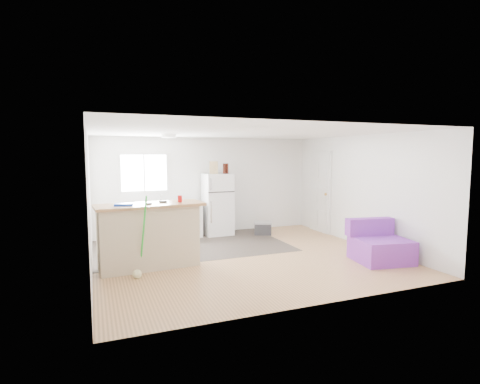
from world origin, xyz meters
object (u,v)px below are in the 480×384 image
cardboard_box (214,168)px  purple_seat (379,246)px  cleaner_jug (189,257)px  mop (139,263)px  bottle_left (224,169)px  peninsula (149,235)px  red_cup (180,199)px  kitchen_cabinets (162,221)px  blue_tray (124,204)px  refrigerator (217,204)px  bottle_right (227,168)px  cooler (263,228)px

cardboard_box → purple_seat: bearing=-56.6°
cardboard_box → cleaner_jug: bearing=-118.0°
mop → bottle_left: 3.77m
peninsula → red_cup: bearing=-2.8°
kitchen_cabinets → cleaner_jug: bearing=-88.2°
blue_tray → red_cup: bearing=5.9°
red_cup → refrigerator: bearing=56.6°
kitchen_cabinets → bottle_right: 2.01m
purple_seat → cleaner_jug: 3.53m
bottle_left → refrigerator: bearing=155.8°
blue_tray → bottle_right: size_ratio=1.20×
refrigerator → bottle_right: bearing=-8.9°
purple_seat → blue_tray: size_ratio=3.54×
cooler → purple_seat: bearing=-47.3°
purple_seat → bottle_left: bearing=130.2°
refrigerator → cardboard_box: cardboard_box is taller
bottle_left → bottle_right: bearing=24.5°
cooler → bottle_right: 1.72m
peninsula → bottle_right: 3.24m
peninsula → blue_tray: 0.71m
kitchen_cabinets → peninsula: size_ratio=1.01×
refrigerator → cooler: size_ratio=2.98×
cleaner_jug → cardboard_box: cardboard_box is taller
peninsula → purple_seat: peninsula is taller
bottle_right → refrigerator: bearing=172.2°
blue_tray → peninsula: bearing=11.6°
kitchen_cabinets → purple_seat: kitchen_cabinets is taller
bottle_right → cooler: bearing=-26.9°
red_cup → cardboard_box: size_ratio=0.40×
kitchen_cabinets → cardboard_box: cardboard_box is taller
kitchen_cabinets → cardboard_box: size_ratio=6.35×
peninsula → mop: mop is taller
mop → bottle_left: bottle_left is taller
purple_seat → mop: (-4.28, 0.69, -0.05)m
cooler → red_cup: 3.15m
refrigerator → purple_seat: 3.95m
red_cup → blue_tray: (-0.98, -0.10, -0.04)m
purple_seat → cardboard_box: cardboard_box is taller
cooler → bottle_left: 1.75m
refrigerator → blue_tray: refrigerator is taller
cooler → blue_tray: bearing=-129.2°
kitchen_cabinets → blue_tray: (-1.02, -2.27, 0.72)m
purple_seat → cleaner_jug: size_ratio=3.48×
refrigerator → cooler: refrigerator is taller
kitchen_cabinets → refrigerator: size_ratio=1.26×
refrigerator → red_cup: refrigerator is taller
cleaner_jug → red_cup: (-0.13, 0.10, 1.06)m
refrigerator → purple_seat: (2.07, -3.33, -0.48)m
cleaner_jug → blue_tray: bearing=-160.5°
purple_seat → cardboard_box: (-2.17, 3.30, 1.38)m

